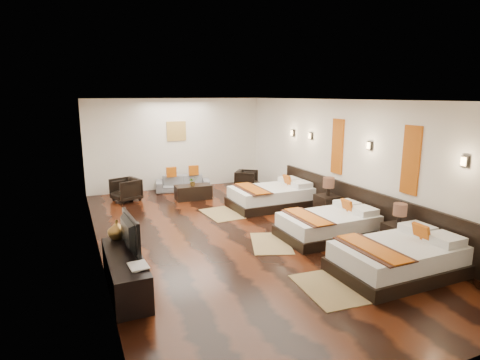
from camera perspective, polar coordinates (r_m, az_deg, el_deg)
name	(u,v)px	position (r m, az deg, el deg)	size (l,w,h in m)	color
floor	(237,235)	(8.43, -0.43, -7.89)	(5.50, 9.50, 0.01)	black
ceiling	(237,100)	(7.92, -0.46, 11.50)	(5.50, 9.50, 0.01)	white
back_wall	(177,144)	(12.51, -9.14, 5.18)	(5.50, 0.01, 2.80)	silver
left_wall	(94,181)	(7.43, -20.30, -0.19)	(0.01, 9.50, 2.80)	silver
right_wall	(346,161)	(9.48, 15.02, 2.69)	(0.01, 9.50, 2.80)	silver
headboard_panel	(365,209)	(9.06, 17.65, -4.06)	(0.08, 6.60, 0.90)	black
bed_near	(398,258)	(7.10, 21.94, -10.41)	(2.09, 1.31, 0.80)	black
bed_mid	(329,225)	(8.43, 12.75, -6.35)	(1.98, 1.25, 0.76)	black
bed_far	(272,196)	(10.45, 4.61, -2.36)	(2.12, 1.33, 0.81)	black
nightstand_a	(398,234)	(8.09, 21.87, -7.27)	(0.46, 0.46, 0.92)	black
nightstand_b	(328,204)	(9.66, 12.56, -3.39)	(0.50, 0.50, 1.00)	black
jute_mat_near	(327,289)	(6.37, 12.51, -15.08)	(0.75, 1.20, 0.01)	olive
jute_mat_mid	(271,243)	(7.98, 4.51, -9.09)	(0.75, 1.20, 0.01)	olive
jute_mat_far	(221,214)	(9.83, -2.70, -4.91)	(0.75, 1.20, 0.01)	olive
tv_console	(125,273)	(6.34, -16.25, -12.74)	(0.50, 1.80, 0.55)	black
tv	(125,234)	(6.31, -16.33, -7.43)	(0.98, 0.13, 0.56)	black
book	(129,268)	(5.76, -15.72, -12.14)	(0.25, 0.34, 0.03)	black
figurine	(117,229)	(6.89, -17.35, -6.84)	(0.31, 0.31, 0.33)	brown
sofa	(183,183)	(12.23, -8.24, -0.49)	(1.61, 0.63, 0.47)	slate
armchair_left	(126,190)	(11.41, -16.18, -1.36)	(0.68, 0.70, 0.64)	black
armchair_right	(247,180)	(12.38, 0.95, 0.05)	(0.63, 0.64, 0.59)	black
coffee_table	(193,192)	(11.26, -6.79, -1.74)	(1.00, 0.50, 0.40)	black
table_plant	(193,181)	(11.11, -6.86, -0.20)	(0.23, 0.20, 0.25)	#336220
orange_panel_a	(411,160)	(8.05, 23.48, 2.63)	(0.04, 0.40, 1.30)	#D86014
orange_panel_b	(337,147)	(9.65, 13.91, 4.72)	(0.04, 0.40, 1.30)	#D86014
sconce_near	(465,161)	(7.31, 29.72, 2.36)	(0.07, 0.12, 0.18)	black
sconce_mid	(369,146)	(8.78, 18.21, 4.75)	(0.07, 0.12, 0.18)	black
sconce_far	(311,136)	(10.51, 10.18, 6.29)	(0.07, 0.12, 0.18)	black
sconce_lounge	(293,133)	(11.26, 7.62, 6.76)	(0.07, 0.12, 0.18)	black
gold_artwork	(176,131)	(12.45, -9.18, 6.99)	(0.60, 0.04, 0.60)	#AD873F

